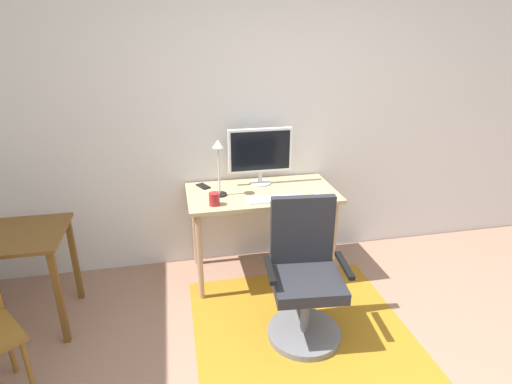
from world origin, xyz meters
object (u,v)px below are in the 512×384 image
keyboard (275,199)px  side_table (15,251)px  computer_mouse (319,196)px  office_chair (305,283)px  desk (262,202)px  coffee_cup (214,199)px  cell_phone (203,186)px  desk_lamp (219,159)px  monitor (260,152)px

keyboard → side_table: size_ratio=0.59×
computer_mouse → office_chair: office_chair is taller
desk → coffee_cup: bearing=-154.1°
cell_phone → side_table: cell_phone is taller
computer_mouse → cell_phone: computer_mouse is taller
computer_mouse → coffee_cup: bearing=177.8°
office_chair → side_table: (-1.91, 0.48, 0.20)m
cell_phone → office_chair: office_chair is taller
side_table → cell_phone: bearing=21.3°
keyboard → office_chair: (0.06, -0.59, -0.38)m
cell_phone → desk_lamp: (0.11, -0.22, 0.30)m
desk → monitor: size_ratio=2.25×
monitor → side_table: monitor is taller
monitor → computer_mouse: bearing=-47.2°
desk → keyboard: size_ratio=2.81×
monitor → keyboard: size_ratio=1.25×
keyboard → cell_phone: 0.66m
monitor → office_chair: size_ratio=0.55×
side_table → desk: bearing=10.0°
side_table → coffee_cup: bearing=4.8°
desk → computer_mouse: size_ratio=11.63×
coffee_cup → cell_phone: coffee_cup is taller
desk → desk_lamp: 0.52m
coffee_cup → cell_phone: bearing=97.1°
desk → side_table: (-1.79, -0.31, -0.08)m
coffee_cup → desk: bearing=25.9°
desk → cell_phone: size_ratio=8.64×
monitor → cell_phone: (-0.48, 0.02, -0.27)m
side_table → computer_mouse: bearing=2.2°
monitor → computer_mouse: 0.62m
desk → desk_lamp: bearing=-178.0°
desk → cell_phone: (-0.46, 0.20, 0.10)m
monitor → office_chair: 1.17m
keyboard → desk_lamp: (-0.41, 0.19, 0.29)m
desk → monitor: monitor is taller
computer_mouse → side_table: computer_mouse is taller
desk → keyboard: (0.06, -0.20, 0.10)m
keyboard → coffee_cup: (-0.47, 0.00, 0.04)m
computer_mouse → coffee_cup: coffee_cup is taller
keyboard → cell_phone: keyboard is taller
keyboard → desk: bearing=107.7°
desk → office_chair: office_chair is taller
monitor → coffee_cup: 0.62m
desk → office_chair: (0.12, -0.79, -0.28)m
cell_phone → side_table: (-1.33, -0.52, -0.17)m
desk → office_chair: size_ratio=1.24×
desk_lamp → office_chair: bearing=-59.1°
desk → side_table: size_ratio=1.66×
computer_mouse → cell_phone: 0.97m
desk → computer_mouse: bearing=-29.4°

